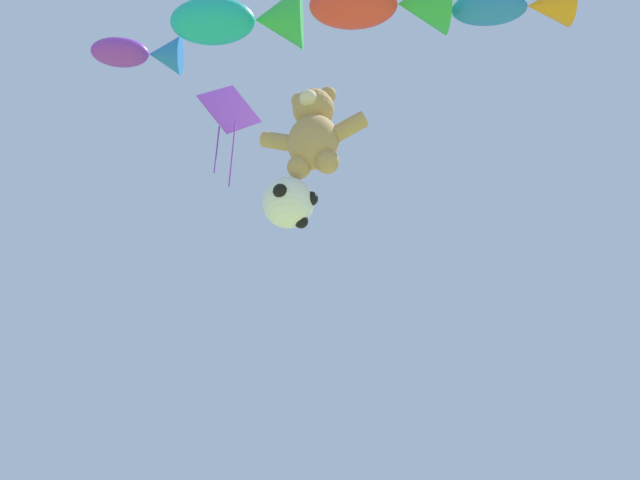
% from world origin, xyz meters
% --- Properties ---
extents(teddy_bear_kite, '(1.82, 0.80, 1.85)m').
position_xyz_m(teddy_bear_kite, '(0.43, 4.50, 8.60)').
color(teddy_bear_kite, tan).
extents(soccer_ball_kite, '(0.87, 0.87, 0.80)m').
position_xyz_m(soccer_ball_kite, '(0.03, 4.58, 7.26)').
color(soccer_ball_kite, white).
extents(fish_kite_cobalt, '(2.07, 1.08, 0.75)m').
position_xyz_m(fish_kite_cobalt, '(4.03, 4.55, 10.59)').
color(fish_kite_cobalt, blue).
extents(fish_kite_crimson, '(2.51, 1.50, 1.06)m').
position_xyz_m(fish_kite_crimson, '(1.90, 3.98, 10.72)').
color(fish_kite_crimson, red).
extents(fish_kite_teal, '(2.56, 1.52, 1.09)m').
position_xyz_m(fish_kite_teal, '(-0.66, 3.83, 11.05)').
color(fish_kite_teal, '#19ADB2').
extents(fish_kite_violet, '(1.81, 1.20, 0.74)m').
position_xyz_m(fish_kite_violet, '(-2.81, 3.96, 11.03)').
color(fish_kite_violet, purple).
extents(diamond_kite, '(1.06, 1.08, 2.96)m').
position_xyz_m(diamond_kite, '(-1.84, 5.88, 11.08)').
color(diamond_kite, purple).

